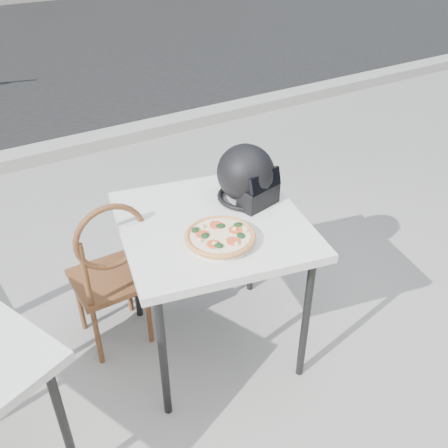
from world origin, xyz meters
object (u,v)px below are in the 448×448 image
cafe_chair_main (110,269)px  pizza (220,236)px  helmet (247,177)px  cafe_table_main (213,234)px  plate (220,240)px

cafe_chair_main → pizza: bearing=131.9°
helmet → cafe_chair_main: (-0.69, 0.18, -0.41)m
cafe_table_main → helmet: 0.33m
cafe_table_main → cafe_chair_main: bearing=148.9°
cafe_chair_main → helmet: bearing=165.0°
cafe_table_main → helmet: bearing=18.9°
plate → cafe_chair_main: 0.65m
cafe_table_main → cafe_chair_main: 0.56m
helmet → pizza: bearing=-153.5°
cafe_table_main → pizza: 0.20m
plate → helmet: size_ratio=0.98×
plate → pizza: pizza is taller
helmet → cafe_chair_main: bearing=152.3°
pizza → helmet: helmet is taller
cafe_table_main → pizza: (-0.06, -0.16, 0.10)m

